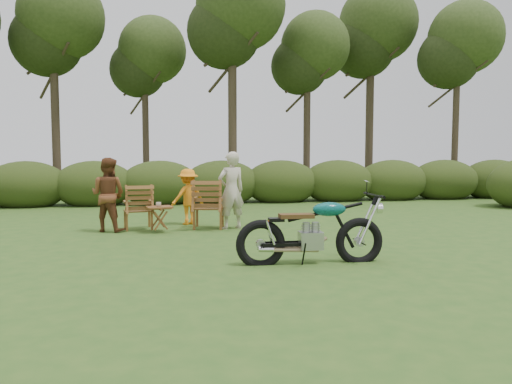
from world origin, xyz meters
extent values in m
plane|color=#2B4F1A|center=(0.00, 0.00, 0.00)|extent=(80.00, 80.00, 0.00)
cylinder|color=#37281E|center=(-5.50, 11.10, 3.60)|extent=(0.28, 0.28, 7.20)
sphere|color=#2A3C16|center=(-5.50, 11.10, 5.84)|extent=(2.88, 2.88, 2.88)
cylinder|color=#37281E|center=(-2.50, 12.20, 3.15)|extent=(0.24, 0.24, 6.30)
sphere|color=#2A3C16|center=(-2.50, 12.20, 5.11)|extent=(2.52, 2.52, 2.52)
cylinder|color=#37281E|center=(0.50, 10.00, 3.83)|extent=(0.30, 0.30, 7.65)
sphere|color=#2A3C16|center=(0.50, 10.00, 6.21)|extent=(3.06, 3.06, 3.06)
cylinder|color=#37281E|center=(3.50, 11.10, 3.24)|extent=(0.26, 0.26, 6.48)
sphere|color=#2A3C16|center=(3.50, 11.10, 5.26)|extent=(2.59, 2.59, 2.59)
cylinder|color=#37281E|center=(6.50, 12.20, 3.96)|extent=(0.32, 0.32, 7.92)
sphere|color=#2A3C16|center=(6.50, 12.20, 6.42)|extent=(3.17, 3.17, 3.17)
cylinder|color=#37281E|center=(9.00, 10.00, 3.42)|extent=(0.24, 0.24, 6.84)
sphere|color=#2A3C16|center=(9.00, 10.00, 5.55)|extent=(2.74, 2.74, 2.74)
ellipsoid|color=#2B3D16|center=(-6.00, 9.00, 0.63)|extent=(2.52, 1.68, 1.51)
ellipsoid|color=#2B3D16|center=(-4.00, 9.00, 0.63)|extent=(2.52, 1.68, 1.51)
ellipsoid|color=#2B3D16|center=(-2.00, 9.00, 0.63)|extent=(2.52, 1.68, 1.51)
ellipsoid|color=#2B3D16|center=(0.00, 9.00, 0.63)|extent=(2.52, 1.68, 1.51)
ellipsoid|color=#2B3D16|center=(2.00, 9.00, 0.63)|extent=(2.52, 1.68, 1.51)
ellipsoid|color=#2B3D16|center=(4.00, 9.00, 0.63)|extent=(2.52, 1.68, 1.51)
ellipsoid|color=#2B3D16|center=(6.00, 9.00, 0.63)|extent=(2.52, 1.68, 1.51)
ellipsoid|color=#2B3D16|center=(8.00, 9.00, 0.63)|extent=(2.52, 1.68, 1.51)
ellipsoid|color=#2B3D16|center=(10.00, 9.00, 0.63)|extent=(2.52, 1.68, 1.51)
imported|color=#C2B5A0|center=(-2.01, 3.22, 0.58)|extent=(0.12, 0.12, 0.09)
imported|color=beige|center=(-0.47, 3.41, 0.00)|extent=(0.70, 0.56, 1.66)
imported|color=brown|center=(-3.05, 3.53, 0.00)|extent=(0.92, 0.84, 1.54)
imported|color=orange|center=(-1.36, 4.22, 0.00)|extent=(0.95, 0.77, 1.27)
camera|label=1|loc=(-1.96, -7.20, 1.65)|focal=35.00mm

